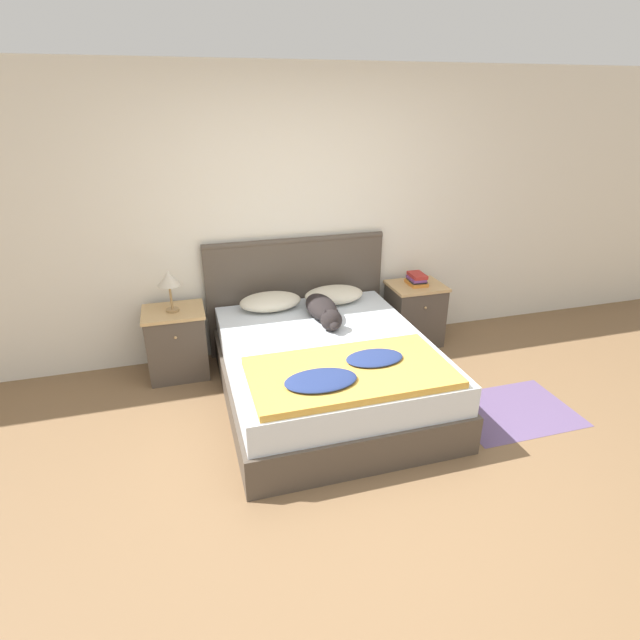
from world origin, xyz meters
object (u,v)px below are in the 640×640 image
object	(u,v)px
pillow_left	(270,302)
pillow_right	(334,295)
bed	(327,371)
nightstand_left	(177,343)
nightstand_right	(414,314)
table_lamp	(169,280)
dog	(323,310)
book_stack	(417,279)

from	to	relation	value
pillow_left	pillow_right	distance (m)	0.60
bed	pillow_right	distance (m)	0.88
nightstand_left	nightstand_right	size ratio (longest dim) A/B	1.00
bed	table_lamp	world-z (taller)	table_lamp
bed	table_lamp	distance (m)	1.50
bed	dog	bearing A→B (deg)	77.02
nightstand_right	nightstand_left	bearing A→B (deg)	180.00
nightstand_left	book_stack	xyz separation A→B (m)	(2.28, 0.01, 0.36)
bed	table_lamp	bearing A→B (deg)	146.81
bed	nightstand_right	world-z (taller)	nightstand_right
dog	bed	bearing A→B (deg)	-102.98
nightstand_right	pillow_left	distance (m)	1.47
dog	book_stack	size ratio (longest dim) A/B	3.38
pillow_right	pillow_left	bearing A→B (deg)	180.00
pillow_right	table_lamp	distance (m)	1.47
bed	dog	world-z (taller)	dog
table_lamp	pillow_right	bearing A→B (deg)	0.35
bed	pillow_right	size ratio (longest dim) A/B	3.52
nightstand_left	book_stack	distance (m)	2.31
nightstand_left	dog	size ratio (longest dim) A/B	0.82
pillow_left	dog	world-z (taller)	dog
nightstand_left	pillow_right	world-z (taller)	pillow_right
pillow_left	dog	bearing A→B (deg)	-39.64
bed	pillow_right	bearing A→B (deg)	68.45
bed	dog	xyz separation A→B (m)	(0.10, 0.43, 0.35)
pillow_right	book_stack	bearing A→B (deg)	0.91
pillow_left	table_lamp	size ratio (longest dim) A/B	1.54
dog	book_stack	bearing A→B (deg)	18.16
nightstand_left	table_lamp	size ratio (longest dim) A/B	1.72
nightstand_right	pillow_left	size ratio (longest dim) A/B	1.11
bed	nightstand_right	distance (m)	1.37
pillow_right	dog	xyz separation A→B (m)	(-0.20, -0.33, 0.01)
bed	pillow_right	world-z (taller)	pillow_right
bed	table_lamp	xyz separation A→B (m)	(-1.14, 0.75, 0.63)
bed	dog	size ratio (longest dim) A/B	2.60
pillow_left	dog	size ratio (longest dim) A/B	0.74
bed	nightstand_left	world-z (taller)	nightstand_left
bed	table_lamp	size ratio (longest dim) A/B	5.44
nightstand_left	table_lamp	xyz separation A→B (m)	(0.00, -0.01, 0.58)
book_stack	dog	bearing A→B (deg)	-161.84
nightstand_right	bed	bearing A→B (deg)	-146.34
dog	book_stack	distance (m)	1.10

